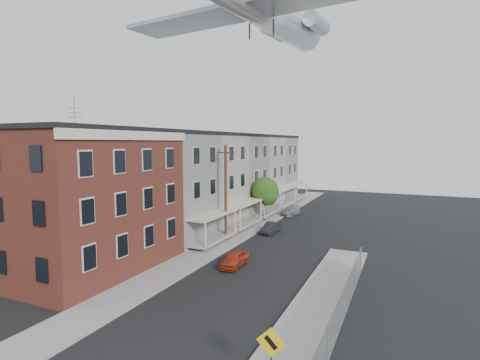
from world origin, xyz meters
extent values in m
plane|color=black|center=(0.00, 0.00, 0.00)|extent=(120.00, 120.00, 0.00)
cube|color=gray|center=(-5.50, 24.00, 0.06)|extent=(3.00, 62.00, 0.12)
cube|color=gray|center=(5.50, 6.00, 0.06)|extent=(3.00, 26.00, 0.12)
cube|color=gray|center=(-4.05, 24.00, 0.07)|extent=(0.15, 62.00, 0.14)
cube|color=gray|center=(4.05, 6.00, 0.07)|extent=(0.15, 26.00, 0.14)
cube|color=#3A1712|center=(-12.00, 7.00, 5.00)|extent=(10.00, 12.00, 10.00)
cube|color=black|center=(-12.00, 7.00, 10.15)|extent=(10.30, 12.30, 0.30)
cube|color=beige|center=(-6.92, 7.00, 9.70)|extent=(0.16, 12.20, 0.60)
cylinder|color=#515156|center=(-10.00, 5.00, 11.15)|extent=(0.04, 0.04, 2.00)
cube|color=slate|center=(-12.00, 16.50, 5.00)|extent=(10.00, 7.00, 10.00)
cube|color=black|center=(-12.00, 16.50, 10.15)|extent=(10.25, 7.00, 0.30)
cube|color=gray|center=(-6.10, 16.50, 0.55)|extent=(1.80, 6.40, 0.25)
cube|color=beige|center=(-6.10, 16.50, 2.75)|extent=(1.90, 6.50, 0.15)
cube|color=gray|center=(-12.00, 23.50, 5.00)|extent=(10.00, 7.00, 10.00)
cube|color=black|center=(-12.00, 23.50, 10.15)|extent=(10.25, 7.00, 0.30)
cube|color=gray|center=(-6.10, 23.50, 0.55)|extent=(1.80, 6.40, 0.25)
cube|color=beige|center=(-6.10, 23.50, 2.75)|extent=(1.90, 6.50, 0.15)
cube|color=slate|center=(-12.00, 30.50, 5.00)|extent=(10.00, 7.00, 10.00)
cube|color=black|center=(-12.00, 30.50, 10.15)|extent=(10.25, 7.00, 0.30)
cube|color=gray|center=(-6.10, 30.50, 0.55)|extent=(1.80, 6.40, 0.25)
cube|color=beige|center=(-6.10, 30.50, 2.75)|extent=(1.90, 6.50, 0.15)
cube|color=gray|center=(-12.00, 37.50, 5.00)|extent=(10.00, 7.00, 10.00)
cube|color=black|center=(-12.00, 37.50, 10.15)|extent=(10.25, 7.00, 0.30)
cube|color=gray|center=(-6.10, 37.50, 0.55)|extent=(1.80, 6.40, 0.25)
cube|color=beige|center=(-6.10, 37.50, 2.75)|extent=(1.90, 6.50, 0.15)
cube|color=slate|center=(-12.00, 44.50, 5.00)|extent=(10.00, 7.00, 10.00)
cube|color=black|center=(-12.00, 44.50, 10.15)|extent=(10.25, 7.00, 0.30)
cube|color=gray|center=(-6.10, 44.50, 0.55)|extent=(1.80, 6.40, 0.25)
cube|color=beige|center=(-6.10, 44.50, 2.75)|extent=(1.90, 6.50, 0.15)
cylinder|color=gray|center=(7.00, 2.00, 0.95)|extent=(0.06, 0.06, 1.90)
cylinder|color=gray|center=(7.00, 5.00, 0.95)|extent=(0.06, 0.06, 1.90)
cylinder|color=gray|center=(7.00, 8.00, 0.95)|extent=(0.06, 0.06, 1.90)
cylinder|color=gray|center=(7.00, 11.00, 0.95)|extent=(0.06, 0.06, 1.90)
cylinder|color=gray|center=(7.00, 14.00, 0.95)|extent=(0.06, 0.06, 1.90)
cube|color=gray|center=(7.00, 5.00, 1.85)|extent=(0.04, 18.00, 0.04)
cube|color=gray|center=(7.00, 5.00, 0.95)|extent=(0.02, 18.00, 1.80)
cube|color=yellow|center=(5.60, -1.04, 2.25)|extent=(1.10, 0.03, 1.10)
cube|color=black|center=(5.60, -1.06, 2.25)|extent=(0.52, 0.02, 0.52)
cylinder|color=black|center=(-5.60, 18.00, 4.50)|extent=(0.26, 0.26, 9.00)
cube|color=black|center=(-5.60, 18.00, 8.30)|extent=(1.80, 0.12, 0.12)
cylinder|color=black|center=(-6.30, 18.00, 8.50)|extent=(0.08, 0.08, 0.25)
cylinder|color=black|center=(-4.90, 18.00, 8.50)|extent=(0.08, 0.08, 0.25)
cylinder|color=black|center=(-5.40, 28.00, 1.20)|extent=(0.24, 0.24, 2.40)
sphere|color=#163C10|center=(-5.40, 28.00, 3.60)|extent=(3.20, 3.20, 3.20)
sphere|color=#163C10|center=(-4.90, 27.70, 3.04)|extent=(2.24, 2.24, 2.24)
imported|color=#A22E14|center=(-1.80, 11.78, 0.57)|extent=(1.38, 3.35, 1.14)
imported|color=black|center=(-2.77, 22.72, 0.54)|extent=(1.25, 3.31, 1.08)
imported|color=gray|center=(-3.60, 32.60, 0.55)|extent=(2.04, 3.96, 1.10)
cylinder|color=white|center=(-3.10, 19.12, 21.48)|extent=(6.34, 24.95, 3.30)
cone|color=white|center=(-1.57, 31.39, 21.48)|extent=(3.66, 3.48, 3.30)
cube|color=#939399|center=(-3.29, 17.59, 20.45)|extent=(25.08, 7.36, 0.36)
cylinder|color=#939399|center=(-4.47, 28.12, 21.68)|extent=(2.15, 4.29, 1.65)
cylinder|color=#939399|center=(0.44, 27.50, 21.68)|extent=(2.15, 4.29, 1.65)
cube|color=white|center=(-1.63, 30.88, 24.36)|extent=(0.74, 3.92, 5.77)
camera|label=1|loc=(9.72, -12.87, 9.24)|focal=28.00mm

